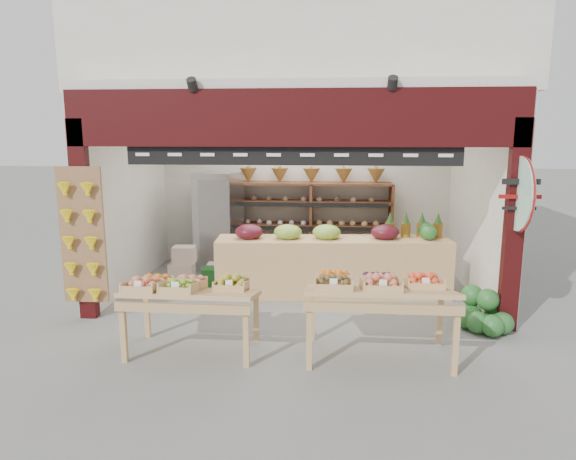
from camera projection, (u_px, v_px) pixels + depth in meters
The scene contains 11 objects.
ground at pixel (296, 298), 7.80m from camera, with size 60.00×60.00×0.00m, color slate.
shop_structure at pixel (303, 46), 8.66m from camera, with size 6.36×5.12×5.40m.
banana_board at pixel (81, 239), 6.67m from camera, with size 0.60×0.15×1.80m.
gift_sign at pixel (520, 194), 6.14m from camera, with size 0.04×0.93×0.92m.
back_shelving at pixel (311, 206), 9.49m from camera, with size 2.97×0.49×1.84m.
refrigerator at pixel (219, 222), 9.21m from camera, with size 0.69×0.69×1.79m, color #AAACB1.
cardboard_stack at pixel (197, 269), 8.57m from camera, with size 0.96×0.69×0.62m.
mid_counter at pixel (332, 264), 7.89m from camera, with size 3.58×0.93×1.11m.
display_table_left at pixel (184, 289), 5.80m from camera, with size 1.47×0.83×0.95m.
display_table_right at pixel (374, 287), 5.65m from camera, with size 1.62×0.91×1.03m.
watermelon_pile at pixel (483, 314), 6.52m from camera, with size 0.68×0.70×0.53m.
Camera 1 is at (0.49, -7.46, 2.47)m, focal length 32.00 mm.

